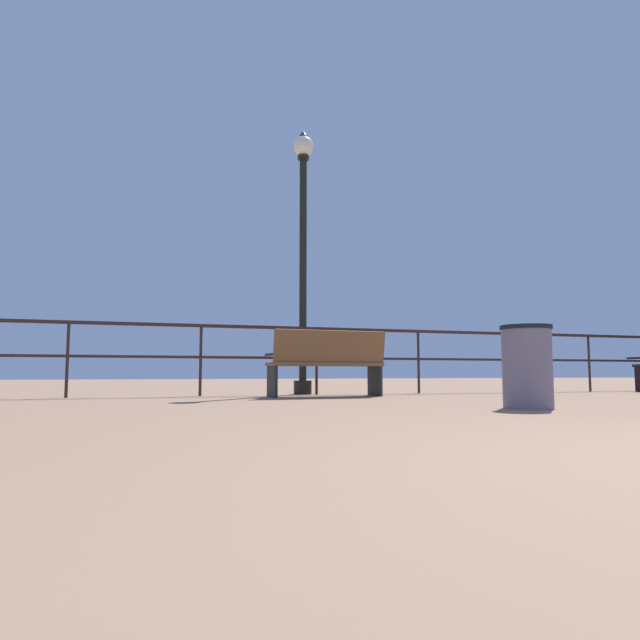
# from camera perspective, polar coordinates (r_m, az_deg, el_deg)

# --- Properties ---
(pier_railing) EXTENTS (18.34, 0.05, 1.08)m
(pier_railing) POSITION_cam_1_polar(r_m,az_deg,el_deg) (9.05, -0.35, -2.54)
(pier_railing) COLOR #32201B
(pier_railing) RESTS_ON ground_plane
(bench_near_left) EXTENTS (1.69, 0.70, 0.95)m
(bench_near_left) POSITION_cam_1_polar(r_m,az_deg,el_deg) (8.19, 0.75, -4.06)
(bench_near_left) COLOR brown
(bench_near_left) RESTS_ON ground_plane
(lamppost_center) EXTENTS (0.34, 0.34, 4.40)m
(lamppost_center) POSITION_cam_1_polar(r_m,az_deg,el_deg) (9.41, -1.72, 8.17)
(lamppost_center) COLOR black
(lamppost_center) RESTS_ON ground_plane
(trash_bin) EXTENTS (0.50, 0.50, 0.81)m
(trash_bin) POSITION_cam_1_polar(r_m,az_deg,el_deg) (5.89, 20.18, -4.43)
(trash_bin) COLOR slate
(trash_bin) RESTS_ON ground_plane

